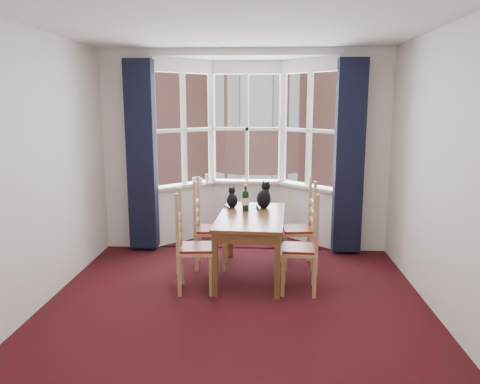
# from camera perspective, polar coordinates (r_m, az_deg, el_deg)

# --- Properties ---
(floor) EXTENTS (4.50, 4.50, 0.00)m
(floor) POSITION_cam_1_polar(r_m,az_deg,el_deg) (4.77, -0.72, -14.92)
(floor) COLOR black
(floor) RESTS_ON ground
(ceiling) EXTENTS (4.50, 4.50, 0.00)m
(ceiling) POSITION_cam_1_polar(r_m,az_deg,el_deg) (4.36, -0.82, 20.45)
(ceiling) COLOR white
(ceiling) RESTS_ON floor
(wall_left) EXTENTS (0.00, 4.50, 4.50)m
(wall_left) POSITION_cam_1_polar(r_m,az_deg,el_deg) (4.91, -24.77, 1.97)
(wall_left) COLOR silver
(wall_left) RESTS_ON floor
(wall_right) EXTENTS (0.00, 4.50, 4.50)m
(wall_right) POSITION_cam_1_polar(r_m,az_deg,el_deg) (4.66, 24.59, 1.56)
(wall_right) COLOR silver
(wall_right) RESTS_ON floor
(wall_near) EXTENTS (4.00, 0.00, 4.00)m
(wall_near) POSITION_cam_1_polar(r_m,az_deg,el_deg) (2.16, -4.90, -7.23)
(wall_near) COLOR silver
(wall_near) RESTS_ON floor
(wall_back_pier_left) EXTENTS (0.70, 0.12, 2.80)m
(wall_back_pier_left) POSITION_cam_1_polar(r_m,az_deg,el_deg) (6.85, -13.38, 4.90)
(wall_back_pier_left) COLOR silver
(wall_back_pier_left) RESTS_ON floor
(wall_back_pier_right) EXTENTS (0.70, 0.12, 2.80)m
(wall_back_pier_right) POSITION_cam_1_polar(r_m,az_deg,el_deg) (6.71, 14.86, 4.71)
(wall_back_pier_right) COLOR silver
(wall_back_pier_right) RESTS_ON floor
(bay_window) EXTENTS (2.76, 0.94, 2.80)m
(bay_window) POSITION_cam_1_polar(r_m,az_deg,el_deg) (7.08, 0.77, 5.37)
(bay_window) COLOR white
(bay_window) RESTS_ON floor
(curtain_left) EXTENTS (0.38, 0.22, 2.60)m
(curtain_left) POSITION_cam_1_polar(r_m,az_deg,el_deg) (6.62, -11.89, 4.33)
(curtain_left) COLOR black
(curtain_left) RESTS_ON floor
(curtain_right) EXTENTS (0.38, 0.22, 2.60)m
(curtain_right) POSITION_cam_1_polar(r_m,az_deg,el_deg) (6.49, 13.16, 4.15)
(curtain_right) COLOR black
(curtain_right) RESTS_ON floor
(dining_table) EXTENTS (0.85, 1.48, 0.75)m
(dining_table) POSITION_cam_1_polar(r_m,az_deg,el_deg) (5.61, 1.38, -3.73)
(dining_table) COLOR brown
(dining_table) RESTS_ON floor
(chair_left_near) EXTENTS (0.44, 0.46, 0.92)m
(chair_left_near) POSITION_cam_1_polar(r_m,az_deg,el_deg) (5.25, -6.43, -6.99)
(chair_left_near) COLOR #AF8155
(chair_left_near) RESTS_ON floor
(chair_left_far) EXTENTS (0.41, 0.43, 0.92)m
(chair_left_far) POSITION_cam_1_polar(r_m,az_deg,el_deg) (5.97, -4.40, -4.74)
(chair_left_far) COLOR #AF8155
(chair_left_far) RESTS_ON floor
(chair_right_near) EXTENTS (0.43, 0.45, 0.92)m
(chair_right_near) POSITION_cam_1_polar(r_m,az_deg,el_deg) (5.24, 8.24, -7.07)
(chair_right_near) COLOR #AF8155
(chair_right_near) RESTS_ON floor
(chair_right_far) EXTENTS (0.43, 0.45, 0.92)m
(chair_right_far) POSITION_cam_1_polar(r_m,az_deg,el_deg) (6.02, 7.89, -4.70)
(chair_right_far) COLOR #AF8155
(chair_right_far) RESTS_ON floor
(cat_left) EXTENTS (0.16, 0.22, 0.27)m
(cat_left) POSITION_cam_1_polar(r_m,az_deg,el_deg) (5.98, -0.96, -0.90)
(cat_left) COLOR black
(cat_left) RESTS_ON dining_table
(cat_right) EXTENTS (0.24, 0.29, 0.35)m
(cat_right) POSITION_cam_1_polar(r_m,az_deg,el_deg) (5.96, 2.95, -0.67)
(cat_right) COLOR black
(cat_right) RESTS_ON dining_table
(wine_bottle) EXTENTS (0.08, 0.08, 0.33)m
(wine_bottle) POSITION_cam_1_polar(r_m,az_deg,el_deg) (5.78, 0.68, -0.92)
(wine_bottle) COLOR black
(wine_bottle) RESTS_ON dining_table
(candle_tall) EXTENTS (0.06, 0.06, 0.10)m
(candle_tall) POSITION_cam_1_polar(r_m,az_deg,el_deg) (7.06, -5.57, 1.39)
(candle_tall) COLOR white
(candle_tall) RESTS_ON bay_window
(candle_short) EXTENTS (0.06, 0.06, 0.09)m
(candle_short) POSITION_cam_1_polar(r_m,az_deg,el_deg) (7.08, -4.84, 1.36)
(candle_short) COLOR white
(candle_short) RESTS_ON bay_window
(candle_extra) EXTENTS (0.05, 0.05, 0.14)m
(candle_extra) POSITION_cam_1_polar(r_m,az_deg,el_deg) (7.08, -4.00, 1.60)
(candle_extra) COLOR white
(candle_extra) RESTS_ON bay_window
(street) EXTENTS (80.00, 80.00, 0.00)m
(street) POSITION_cam_1_polar(r_m,az_deg,el_deg) (37.42, 2.66, -1.68)
(street) COLOR #333335
(street) RESTS_ON ground
(tenement_building) EXTENTS (18.40, 7.80, 15.20)m
(tenement_building) POSITION_cam_1_polar(r_m,az_deg,el_deg) (18.31, 2.29, 9.30)
(tenement_building) COLOR #90574A
(tenement_building) RESTS_ON street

